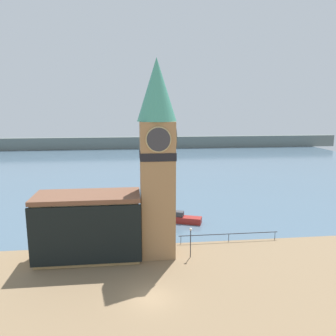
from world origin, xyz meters
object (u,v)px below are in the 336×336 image
Objects in this scene: lamp_post at (191,237)px; mooring_bollard_near at (170,251)px; clock_tower at (157,154)px; pier_building at (89,226)px; boat_near at (180,218)px.

mooring_bollard_near is at bearing 155.34° from lamp_post.
mooring_bollard_near is at bearing -15.72° from clock_tower.
lamp_post is (11.90, -1.27, -1.31)m from pier_building.
pier_building is 10.24m from mooring_bollard_near.
pier_building is at bearing 173.91° from lamp_post.
mooring_bollard_near is 0.20× the size of lamp_post.
clock_tower is 1.89× the size of pier_building.
mooring_bollard_near is (9.62, -0.22, -3.51)m from pier_building.
clock_tower is at bearing 158.75° from lamp_post.
lamp_post is at bearing -72.15° from boat_near.
boat_near is 8.54× the size of mooring_bollard_near.
clock_tower is 16.27m from boat_near.
pier_building reaches higher than mooring_bollard_near.
lamp_post is at bearing -21.25° from clock_tower.
clock_tower reaches higher than lamp_post.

